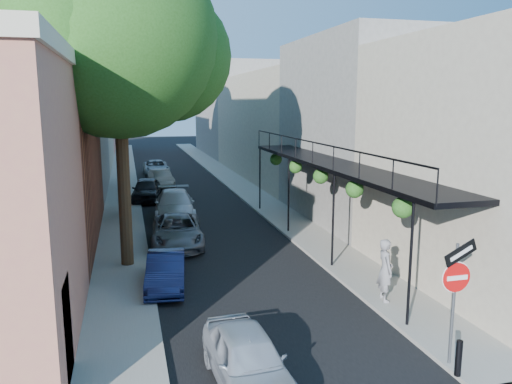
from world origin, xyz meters
TOP-DOWN VIEW (x-y plane):
  - road_surface at (0.00, 30.00)m, footprint 6.00×64.00m
  - sidewalk_left at (-4.00, 30.00)m, footprint 2.00×64.00m
  - sidewalk_right at (4.00, 30.00)m, footprint 2.00×64.00m
  - buildings_left at (-9.30, 28.76)m, footprint 10.10×59.10m
  - buildings_right at (8.99, 29.49)m, footprint 9.80×55.00m
  - sign_post at (3.16, 0.97)m, footprint 0.89×0.17m
  - bollard at (3.00, 0.50)m, footprint 0.14×0.14m
  - oak_near at (-3.37, 10.26)m, footprint 7.48×6.80m
  - oak_mid at (-3.42, 18.23)m, footprint 6.60×6.00m
  - oak_far at (-3.35, 27.27)m, footprint 7.70×7.00m
  - parked_car_a at (-1.40, 1.43)m, footprint 1.61×3.62m
  - parked_car_b at (-2.60, 7.61)m, footprint 1.57×3.49m
  - parked_car_c at (-1.77, 12.33)m, footprint 2.34×4.57m
  - parked_car_d at (-1.40, 17.27)m, footprint 2.31×4.98m
  - parked_car_e at (-2.60, 22.43)m, footprint 2.09×4.17m
  - parked_car_f at (-1.40, 27.37)m, footprint 1.72×3.74m
  - parked_car_g at (-1.40, 33.22)m, footprint 2.05×4.35m
  - pedestrian at (3.52, 4.63)m, footprint 0.53×0.73m

SIDE VIEW (x-z plane):
  - road_surface at x=0.00m, z-range 0.00..0.01m
  - sidewalk_left at x=-4.00m, z-range 0.00..0.12m
  - sidewalk_right at x=4.00m, z-range 0.00..0.12m
  - bollard at x=3.00m, z-range 0.12..0.92m
  - parked_car_b at x=-2.60m, z-range 0.00..1.11m
  - parked_car_f at x=-1.40m, z-range 0.00..1.19m
  - parked_car_g at x=-1.40m, z-range 0.00..1.20m
  - parked_car_a at x=-1.40m, z-range 0.00..1.21m
  - parked_car_c at x=-1.77m, z-range 0.00..1.23m
  - parked_car_e at x=-2.60m, z-range 0.00..1.36m
  - parked_car_d at x=-1.40m, z-range 0.00..1.41m
  - pedestrian at x=3.52m, z-range 0.12..1.99m
  - sign_post at x=3.16m, z-range 0.54..3.53m
  - buildings_right at x=8.99m, z-range -0.58..9.42m
  - buildings_left at x=-9.30m, z-range -1.06..10.94m
  - oak_mid at x=-3.42m, z-range 1.96..12.16m
  - oak_near at x=-3.37m, z-range 2.17..13.59m
  - oak_far at x=-3.35m, z-range 2.31..14.21m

